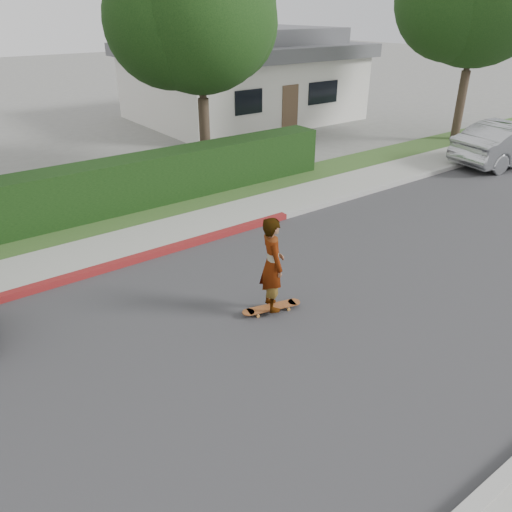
% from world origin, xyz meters
% --- Properties ---
extents(ground, '(120.00, 120.00, 0.00)m').
position_xyz_m(ground, '(0.00, 0.00, 0.00)').
color(ground, slate).
rests_on(ground, ground).
extents(road, '(60.00, 8.00, 0.01)m').
position_xyz_m(road, '(0.00, 0.00, 0.01)').
color(road, '#2D2D30').
rests_on(road, ground).
extents(curb_far, '(60.00, 0.20, 0.15)m').
position_xyz_m(curb_far, '(0.00, 4.10, 0.07)').
color(curb_far, '#9E9E99').
rests_on(curb_far, ground).
extents(curb_red_section, '(12.00, 0.21, 0.15)m').
position_xyz_m(curb_red_section, '(-5.00, 4.10, 0.08)').
color(curb_red_section, maroon).
rests_on(curb_red_section, ground).
extents(sidewalk_far, '(60.00, 1.60, 0.12)m').
position_xyz_m(sidewalk_far, '(0.00, 5.00, 0.06)').
color(sidewalk_far, gray).
rests_on(sidewalk_far, ground).
extents(planting_strip, '(60.00, 1.60, 0.10)m').
position_xyz_m(planting_strip, '(0.00, 6.60, 0.05)').
color(planting_strip, '#2D4C1E').
rests_on(planting_strip, ground).
extents(hedge, '(15.00, 1.00, 1.50)m').
position_xyz_m(hedge, '(-3.00, 7.20, 0.75)').
color(hedge, black).
rests_on(hedge, ground).
extents(tree_center, '(5.66, 4.84, 7.44)m').
position_xyz_m(tree_center, '(1.49, 9.19, 4.90)').
color(tree_center, '#33261C').
rests_on(tree_center, ground).
extents(house, '(10.60, 8.60, 4.30)m').
position_xyz_m(house, '(8.00, 16.00, 2.10)').
color(house, beige).
rests_on(house, ground).
extents(skateboard, '(1.21, 0.52, 0.11)m').
position_xyz_m(skateboard, '(-2.19, 0.62, 0.10)').
color(skateboard, '#B37331').
rests_on(skateboard, ground).
extents(skateboarder, '(0.64, 0.78, 1.83)m').
position_xyz_m(skateboarder, '(-2.19, 0.62, 1.04)').
color(skateboarder, white).
rests_on(skateboarder, skateboard).
extents(car_silver, '(4.92, 2.31, 1.56)m').
position_xyz_m(car_silver, '(10.97, 3.24, 0.78)').
color(car_silver, '#A2A5A9').
rests_on(car_silver, ground).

